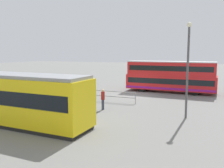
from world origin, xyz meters
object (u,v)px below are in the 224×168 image
double_decker_bus (170,77)px  pedestrian_near_railing (81,88)px  tram_yellow (0,96)px  info_sign (62,81)px  pedestrian_crossing (103,98)px  street_lamp (188,63)px

double_decker_bus → pedestrian_near_railing: size_ratio=5.78×
tram_yellow → info_sign: (1.50, -9.50, -0.07)m
double_decker_bus → tram_yellow: (8.68, 17.24, -0.14)m
info_sign → pedestrian_near_railing: bearing=-177.7°
info_sign → double_decker_bus: bearing=-142.8°
pedestrian_crossing → tram_yellow: bearing=49.3°
pedestrian_near_railing → pedestrian_crossing: bearing=139.4°
pedestrian_near_railing → double_decker_bus: bearing=-135.8°
pedestrian_near_railing → street_lamp: 11.93m
pedestrian_crossing → info_sign: bearing=-28.4°
tram_yellow → street_lamp: size_ratio=2.00×
double_decker_bus → info_sign: size_ratio=4.23×
pedestrian_crossing → street_lamp: (-6.71, -0.10, 3.01)m
double_decker_bus → pedestrian_crossing: bearing=72.4°
double_decker_bus → tram_yellow: bearing=63.3°
tram_yellow → pedestrian_crossing: (-5.10, -5.92, -0.74)m
pedestrian_crossing → street_lamp: size_ratio=0.26×
pedestrian_crossing → street_lamp: bearing=-179.1°
double_decker_bus → pedestrian_crossing: size_ratio=5.90×
double_decker_bus → tram_yellow: 19.30m
pedestrian_crossing → info_sign: size_ratio=0.72×
tram_yellow → pedestrian_near_railing: size_ratio=7.62×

